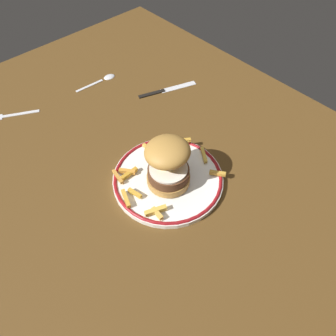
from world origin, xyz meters
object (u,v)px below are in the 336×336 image
(burger, at_px, (169,162))
(spoon, at_px, (105,78))
(dinner_plate, at_px, (168,178))
(knife, at_px, (163,90))
(fork, at_px, (10,115))

(burger, relative_size, spoon, 0.99)
(dinner_plate, distance_m, knife, 0.33)
(burger, height_order, fork, burger)
(burger, distance_m, knife, 0.34)
(dinner_plate, xyz_separation_m, spoon, (-0.42, 0.12, -0.00))
(dinner_plate, height_order, knife, dinner_plate)
(fork, xyz_separation_m, spoon, (0.04, 0.29, 0.00))
(fork, bearing_deg, spoon, 82.52)
(burger, bearing_deg, dinner_plate, 158.51)
(dinner_plate, bearing_deg, knife, 140.07)
(dinner_plate, xyz_separation_m, knife, (-0.25, 0.21, -0.01))
(knife, bearing_deg, burger, -39.72)
(dinner_plate, distance_m, spoon, 0.44)
(dinner_plate, height_order, spoon, dinner_plate)
(dinner_plate, relative_size, knife, 1.45)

